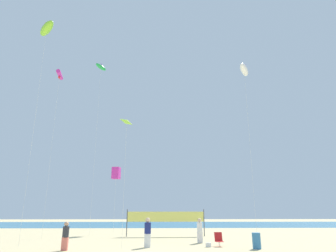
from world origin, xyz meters
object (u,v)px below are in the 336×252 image
object	(u,v)px
folding_beach_chair	(219,239)
volleyball_net	(166,218)
beachgoer_navy_shirt	(148,231)
kite_magenta_tube	(60,75)
kite_green_inflatable	(101,68)
kite_magenta_box	(116,173)
kite_white_inflatable	(244,70)
trash_barrel	(257,241)
beachgoer_white_shirt	(200,230)
kite_lime_inflatable	(47,29)
kite_lime_diamond	(127,122)
beachgoer_charcoal_shirt	(66,235)
beach_handbag	(208,245)

from	to	relation	value
folding_beach_chair	volleyball_net	world-z (taller)	volleyball_net
beachgoer_navy_shirt	kite_magenta_tube	xyz separation A→B (m)	(-9.31, 6.47, 14.26)
volleyball_net	kite_green_inflatable	distance (m)	18.01
folding_beach_chair	kite_magenta_tube	world-z (taller)	kite_magenta_tube
kite_magenta_box	kite_white_inflatable	xyz separation A→B (m)	(11.71, -10.02, 7.41)
trash_barrel	kite_green_inflatable	xyz separation A→B (m)	(-12.95, 10.89, 17.45)
beachgoer_white_shirt	trash_barrel	size ratio (longest dim) A/B	1.81
kite_white_inflatable	kite_lime_inflatable	bearing A→B (deg)	-176.81
trash_barrel	kite_lime_diamond	world-z (taller)	kite_lime_diamond
volleyball_net	kite_lime_inflatable	size ratio (longest dim) A/B	0.42
beachgoer_charcoal_shirt	kite_magenta_tube	distance (m)	16.95
kite_lime_diamond	beachgoer_navy_shirt	bearing A→B (deg)	27.91
trash_barrel	kite_green_inflatable	bearing A→B (deg)	139.92
folding_beach_chair	trash_barrel	world-z (taller)	trash_barrel
volleyball_net	kite_green_inflatable	world-z (taller)	kite_green_inflatable
beachgoer_white_shirt	kite_magenta_box	world-z (taller)	kite_magenta_box
kite_lime_inflatable	kite_magenta_tube	bearing A→B (deg)	97.13
kite_green_inflatable	kite_magenta_tube	world-z (taller)	kite_green_inflatable
beachgoer_charcoal_shirt	kite_lime_inflatable	bearing A→B (deg)	-107.38
folding_beach_chair	kite_white_inflatable	world-z (taller)	kite_white_inflatable
beachgoer_charcoal_shirt	kite_magenta_box	size ratio (longest dim) A/B	0.24
beachgoer_white_shirt	beach_handbag	xyz separation A→B (m)	(0.24, -2.33, -0.79)
kite_lime_diamond	trash_barrel	bearing A→B (deg)	-0.89
kite_magenta_box	trash_barrel	bearing A→B (deg)	-48.95
kite_lime_inflatable	kite_magenta_tube	xyz separation A→B (m)	(-0.73, 5.86, -1.37)
kite_magenta_tube	kite_lime_diamond	xyz separation A→B (m)	(7.77, -7.29, -6.96)
beachgoer_charcoal_shirt	kite_magenta_tube	size ratio (longest dim) A/B	0.11
trash_barrel	kite_lime_diamond	bearing A→B (deg)	179.11
beachgoer_white_shirt	kite_magenta_tube	distance (m)	19.81
kite_white_inflatable	kite_lime_diamond	xyz separation A→B (m)	(-9.28, -2.34, -5.29)
beachgoer_navy_shirt	beach_handbag	size ratio (longest dim) A/B	5.51
beachgoer_navy_shirt	volleyball_net	world-z (taller)	volleyball_net
folding_beach_chair	kite_green_inflatable	distance (m)	22.63
beachgoer_charcoal_shirt	trash_barrel	xyz separation A→B (m)	(11.84, 0.45, -0.41)
kite_lime_diamond	kite_white_inflatable	bearing A→B (deg)	14.13
beach_handbag	kite_lime_diamond	xyz separation A→B (m)	(-5.56, -0.97, 8.16)
beachgoer_white_shirt	folding_beach_chair	distance (m)	2.31
kite_lime_inflatable	beach_handbag	bearing A→B (deg)	-2.07
trash_barrel	beachgoer_charcoal_shirt	bearing A→B (deg)	-177.84
volleyball_net	beach_handbag	world-z (taller)	volleyball_net
beach_handbag	kite_magenta_box	size ratio (longest dim) A/B	0.05
kite_lime_inflatable	kite_white_inflatable	world-z (taller)	kite_lime_inflatable
folding_beach_chair	kite_magenta_box	size ratio (longest dim) A/B	0.13
kite_lime_inflatable	kite_green_inflatable	world-z (taller)	kite_green_inflatable
beachgoer_navy_shirt	kite_magenta_box	xyz separation A→B (m)	(-3.97, 11.54, 5.17)
kite_lime_inflatable	kite_white_inflatable	size ratio (longest dim) A/B	1.22
volleyball_net	kite_magenta_tube	xyz separation A→B (m)	(-10.66, -1.56, 13.63)
beachgoer_white_shirt	beachgoer_navy_shirt	size ratio (longest dim) A/B	0.94
volleyball_net	kite_lime_diamond	bearing A→B (deg)	-108.12
kite_lime_inflatable	kite_magenta_box	xyz separation A→B (m)	(4.60, 10.93, -10.46)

